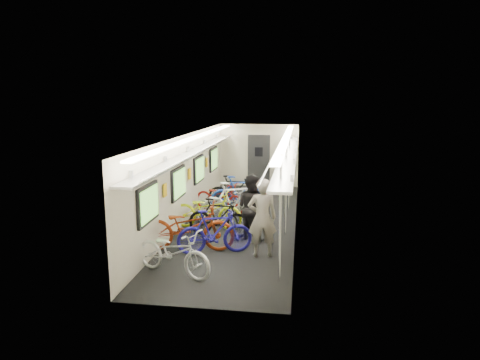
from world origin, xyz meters
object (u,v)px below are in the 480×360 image
(passenger_near, at_px, (262,218))
(bicycle_1, at_px, (215,232))
(bicycle_0, at_px, (173,252))
(passenger_mid, at_px, (251,207))
(backpack, at_px, (266,190))

(passenger_near, bearing_deg, bicycle_1, -12.47)
(bicycle_0, distance_m, passenger_mid, 2.65)
(bicycle_0, distance_m, bicycle_1, 1.35)
(passenger_near, height_order, passenger_mid, passenger_near)
(passenger_near, distance_m, passenger_mid, 1.15)
(bicycle_1, xyz_separation_m, passenger_mid, (0.68, 1.09, 0.30))
(bicycle_0, bearing_deg, bicycle_1, -2.24)
(bicycle_1, height_order, backpack, backpack)
(bicycle_1, relative_size, passenger_near, 0.97)
(bicycle_0, height_order, passenger_near, passenger_near)
(bicycle_0, bearing_deg, backpack, -15.72)
(bicycle_1, height_order, passenger_mid, passenger_mid)
(bicycle_0, bearing_deg, passenger_near, -30.18)
(passenger_mid, bearing_deg, bicycle_0, 99.28)
(bicycle_0, bearing_deg, passenger_mid, -5.81)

